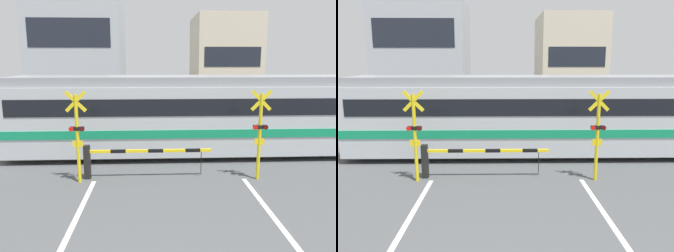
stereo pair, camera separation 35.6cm
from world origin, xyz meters
The scene contains 9 objects.
rail_track_near centered at (0.00, 9.80, 0.04)m, with size 50.00×0.10×0.08m.
rail_track_far centered at (0.00, 11.24, 0.04)m, with size 50.00×0.10×0.08m.
commuter_train centered at (1.52, 10.52, 1.75)m, with size 15.62×2.91×3.27m.
crossing_barrier_near centered at (-1.61, 7.66, 0.76)m, with size 4.24×0.20×1.14m.
crossing_barrier_far centered at (1.61, 13.83, 0.76)m, with size 4.24×0.20×1.14m.
crossing_signal_left centered at (-2.93, 7.34, 1.64)m, with size 0.68×0.15×2.97m.
crossing_signal_right centered at (2.93, 7.34, 1.64)m, with size 0.68×0.15×2.97m.
building_left_of_street centered at (-6.77, 26.07, 5.42)m, with size 7.38×6.54×10.84m.
building_right_of_street centered at (5.72, 26.07, 3.82)m, with size 5.27×6.54×7.63m.
Camera 1 is at (-0.54, -2.89, 3.86)m, focal length 35.00 mm.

